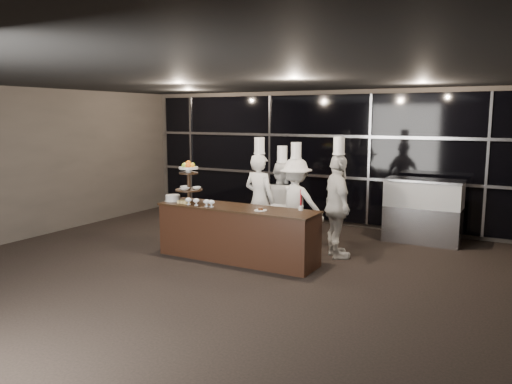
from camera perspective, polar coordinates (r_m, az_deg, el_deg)
The scene contains 14 objects.
room at distance 7.06m, azimuth -8.31°, elevation 0.93°, with size 10.00×10.00×10.00m.
window_wall at distance 11.36m, azimuth 7.02°, elevation 3.91°, with size 8.60×0.10×2.80m.
buffet_counter at distance 8.52m, azimuth -2.17°, elevation -4.72°, with size 2.84×0.74×0.92m.
display_stand at distance 8.92m, azimuth -7.70°, elevation 1.52°, with size 0.48×0.48×0.74m.
compotes at distance 8.55m, azimuth -6.35°, elevation -1.05°, with size 0.59×0.11×0.12m.
layer_cake at distance 9.13m, azimuth -9.48°, elevation -0.68°, with size 0.30×0.30×0.11m.
pastry_squares at distance 8.84m, azimuth -8.28°, elevation -1.12°, with size 0.20×0.13×0.05m.
small_plate at distance 8.09m, azimuth 0.53°, elevation -2.05°, with size 0.20×0.20×0.05m.
chef_cup at distance 8.15m, azimuth 5.16°, elevation -1.85°, with size 0.08×0.08×0.07m, color white.
display_case at distance 10.17m, azimuth 18.55°, elevation -1.70°, with size 1.44×0.63×1.24m.
chef_a at distance 9.33m, azimuth 0.39°, elevation -0.80°, with size 0.70×0.51×2.05m.
chef_b at distance 9.38m, azimuth 2.97°, elevation -1.31°, with size 0.97×0.89×1.90m.
chef_c at distance 9.29m, azimuth 4.53°, elevation -1.23°, with size 1.12×0.70×1.97m.
chef_d at distance 8.69m, azimuth 9.30°, elevation -1.54°, with size 0.99×1.11×2.10m.
Camera 1 is at (4.27, -5.55, 2.45)m, focal length 35.00 mm.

